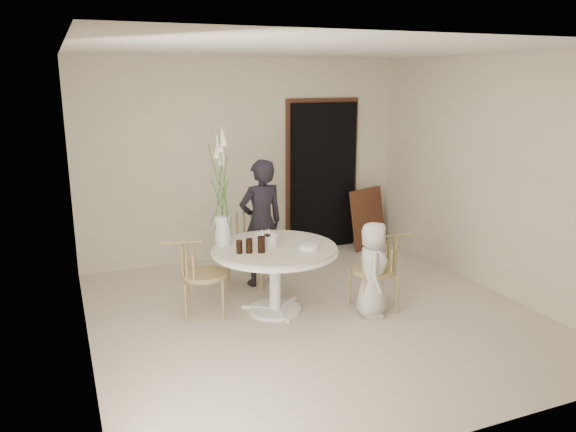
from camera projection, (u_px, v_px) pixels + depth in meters
name	position (u px, v px, depth m)	size (l,w,h in m)	color
ground	(314.00, 315.00, 5.94)	(4.50, 4.50, 0.00)	beige
room_shell	(316.00, 163.00, 5.55)	(4.50, 4.50, 4.50)	silver
doorway	(323.00, 177.00, 8.08)	(1.00, 0.10, 2.10)	black
door_trim	(322.00, 172.00, 8.10)	(1.12, 0.03, 2.22)	brown
table	(275.00, 257.00, 5.89)	(1.33, 1.33, 0.73)	white
picture_frame	(368.00, 218.00, 8.21)	(0.66, 0.04, 0.87)	brown
chair_far	(244.00, 237.00, 6.78)	(0.60, 0.62, 0.88)	#A18857
chair_right	(384.00, 261.00, 6.01)	(0.52, 0.48, 0.83)	#A18857
chair_left	(193.00, 267.00, 5.82)	(0.56, 0.54, 0.82)	#A18857
girl	(261.00, 223.00, 6.66)	(0.56, 0.37, 1.53)	black
boy	(373.00, 269.00, 5.84)	(0.49, 0.32, 1.01)	silver
birthday_cake	(266.00, 240.00, 5.88)	(0.24, 0.24, 0.17)	white
cola_tumbler_a	(249.00, 246.00, 5.63)	(0.07, 0.07, 0.15)	black
cola_tumbler_b	(261.00, 244.00, 5.64)	(0.08, 0.08, 0.17)	black
cola_tumbler_c	(239.00, 247.00, 5.62)	(0.06, 0.06, 0.14)	black
cola_tumbler_d	(267.00, 241.00, 5.83)	(0.06, 0.06, 0.14)	black
plate_stack	(309.00, 247.00, 5.76)	(0.20, 0.20, 0.05)	white
flower_vase	(222.00, 200.00, 5.80)	(0.17, 0.17, 1.25)	silver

